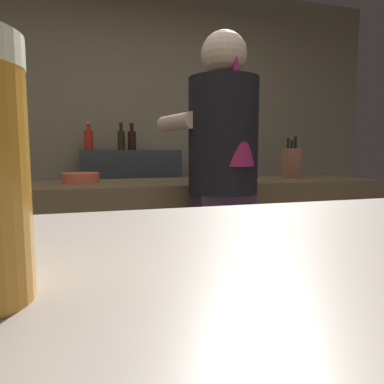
{
  "coord_description": "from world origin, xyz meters",
  "views": [
    {
      "loc": [
        -0.4,
        -1.29,
        1.12
      ],
      "look_at": [
        -0.24,
        -0.75,
        1.06
      ],
      "focal_mm": 33.13,
      "sensor_mm": 36.0,
      "label": 1
    }
  ],
  "objects_px": {
    "mixing_bowl": "(81,178)",
    "bottle_hot_sauce": "(132,140)",
    "bottle_vinegar": "(89,139)",
    "bartender": "(223,180)",
    "chefs_knife": "(241,180)",
    "bottle_soy": "(121,139)",
    "knife_block": "(291,162)"
  },
  "relations": [
    {
      "from": "mixing_bowl",
      "to": "bottle_hot_sauce",
      "type": "relative_size",
      "value": 0.86
    },
    {
      "from": "bottle_vinegar",
      "to": "bartender",
      "type": "bearing_deg",
      "value": -69.55
    },
    {
      "from": "bartender",
      "to": "bottle_vinegar",
      "type": "xyz_separation_m",
      "value": [
        -0.62,
        1.65,
        0.24
      ]
    },
    {
      "from": "bottle_hot_sauce",
      "to": "bartender",
      "type": "bearing_deg",
      "value": -81.56
    },
    {
      "from": "chefs_knife",
      "to": "bottle_vinegar",
      "type": "height_order",
      "value": "bottle_vinegar"
    },
    {
      "from": "chefs_knife",
      "to": "mixing_bowl",
      "type": "bearing_deg",
      "value": -166.33
    },
    {
      "from": "chefs_knife",
      "to": "bottle_soy",
      "type": "distance_m",
      "value": 1.3
    },
    {
      "from": "bottle_soy",
      "to": "bottle_hot_sauce",
      "type": "distance_m",
      "value": 0.15
    },
    {
      "from": "bottle_vinegar",
      "to": "knife_block",
      "type": "bearing_deg",
      "value": -41.68
    },
    {
      "from": "chefs_knife",
      "to": "bottle_hot_sauce",
      "type": "bearing_deg",
      "value": 132.92
    },
    {
      "from": "chefs_knife",
      "to": "knife_block",
      "type": "bearing_deg",
      "value": 31.41
    },
    {
      "from": "mixing_bowl",
      "to": "bottle_hot_sauce",
      "type": "distance_m",
      "value": 1.23
    },
    {
      "from": "bottle_soy",
      "to": "chefs_knife",
      "type": "bearing_deg",
      "value": -60.58
    },
    {
      "from": "knife_block",
      "to": "mixing_bowl",
      "type": "distance_m",
      "value": 1.37
    },
    {
      "from": "mixing_bowl",
      "to": "bottle_vinegar",
      "type": "bearing_deg",
      "value": 86.9
    },
    {
      "from": "chefs_knife",
      "to": "bottle_vinegar",
      "type": "relative_size",
      "value": 0.98
    },
    {
      "from": "mixing_bowl",
      "to": "bottle_vinegar",
      "type": "relative_size",
      "value": 0.86
    },
    {
      "from": "bartender",
      "to": "bottle_soy",
      "type": "relative_size",
      "value": 7.16
    },
    {
      "from": "knife_block",
      "to": "chefs_knife",
      "type": "height_order",
      "value": "knife_block"
    },
    {
      "from": "bartender",
      "to": "bottle_vinegar",
      "type": "height_order",
      "value": "bartender"
    },
    {
      "from": "bottle_soy",
      "to": "bottle_hot_sauce",
      "type": "xyz_separation_m",
      "value": [
        0.11,
        0.11,
        0.0
      ]
    },
    {
      "from": "bottle_hot_sauce",
      "to": "chefs_knife",
      "type": "bearing_deg",
      "value": -66.92
    },
    {
      "from": "bottle_soy",
      "to": "knife_block",
      "type": "bearing_deg",
      "value": -44.68
    },
    {
      "from": "bartender",
      "to": "knife_block",
      "type": "xyz_separation_m",
      "value": [
        0.69,
        0.49,
        0.06
      ]
    },
    {
      "from": "mixing_bowl",
      "to": "chefs_knife",
      "type": "bearing_deg",
      "value": -6.17
    },
    {
      "from": "knife_block",
      "to": "bartender",
      "type": "bearing_deg",
      "value": -144.54
    },
    {
      "from": "bottle_soy",
      "to": "bottle_vinegar",
      "type": "bearing_deg",
      "value": 152.89
    },
    {
      "from": "bottle_hot_sauce",
      "to": "bottle_vinegar",
      "type": "distance_m",
      "value": 0.38
    },
    {
      "from": "bartender",
      "to": "mixing_bowl",
      "type": "bearing_deg",
      "value": 40.42
    },
    {
      "from": "knife_block",
      "to": "bottle_vinegar",
      "type": "relative_size",
      "value": 1.15
    },
    {
      "from": "bottle_vinegar",
      "to": "bottle_hot_sauce",
      "type": "bearing_deg",
      "value": -4.04
    },
    {
      "from": "bartender",
      "to": "bottle_hot_sauce",
      "type": "relative_size",
      "value": 6.9
    }
  ]
}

